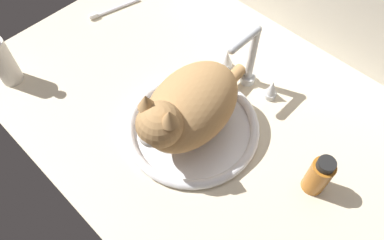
% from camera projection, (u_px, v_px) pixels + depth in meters
% --- Properties ---
extents(countertop, '(1.12, 0.78, 0.03)m').
position_uv_depth(countertop, '(196.00, 105.00, 0.94)').
color(countertop, beige).
rests_on(countertop, ground).
extents(sink_basin, '(0.33, 0.33, 0.02)m').
position_uv_depth(sink_basin, '(192.00, 127.00, 0.88)').
color(sink_basin, white).
rests_on(sink_basin, countertop).
extents(faucet, '(0.18, 0.12, 0.19)m').
position_uv_depth(faucet, '(249.00, 63.00, 0.90)').
color(faucet, silver).
rests_on(faucet, countertop).
extents(cat, '(0.20, 0.37, 0.19)m').
position_uv_depth(cat, '(187.00, 109.00, 0.79)').
color(cat, tan).
rests_on(cat, sink_basin).
extents(amber_bottle, '(0.05, 0.05, 0.11)m').
position_uv_depth(amber_bottle, '(319.00, 175.00, 0.76)').
color(amber_bottle, '#B2661E').
rests_on(amber_bottle, countertop).
extents(soap_pump_bottle, '(0.06, 0.06, 0.19)m').
position_uv_depth(soap_pump_bottle, '(2.00, 61.00, 0.92)').
color(soap_pump_bottle, silver).
rests_on(soap_pump_bottle, countertop).
extents(toothbrush, '(0.05, 0.17, 0.02)m').
position_uv_depth(toothbrush, '(114.00, 9.00, 1.13)').
color(toothbrush, silver).
rests_on(toothbrush, countertop).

